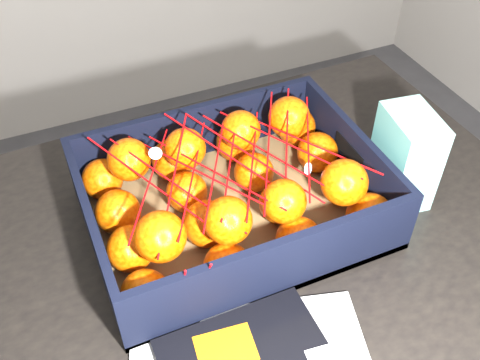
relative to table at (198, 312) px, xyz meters
name	(u,v)px	position (x,y,z in m)	size (l,w,h in m)	color
table	(198,312)	(0.00, 0.00, 0.00)	(1.22, 0.83, 0.75)	black
produce_crate	(232,203)	(0.10, 0.08, 0.13)	(0.44, 0.33, 0.11)	brown
clementine_heap	(234,189)	(0.10, 0.08, 0.16)	(0.42, 0.31, 0.13)	#E04E04
mesh_net	(230,167)	(0.09, 0.07, 0.22)	(0.37, 0.29, 0.10)	red
retail_carton	(405,157)	(0.37, 0.02, 0.18)	(0.07, 0.11, 0.16)	silver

